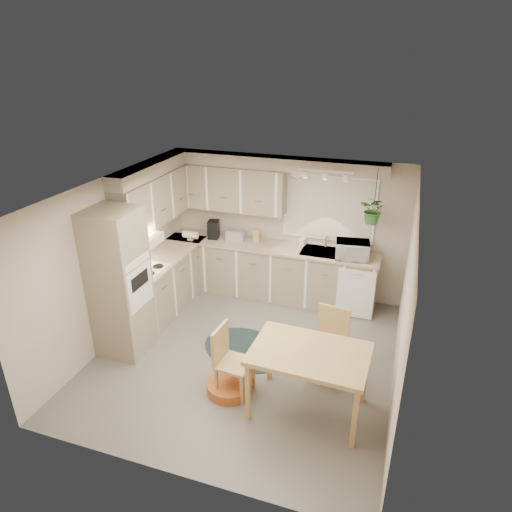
% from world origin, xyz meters
% --- Properties ---
extents(floor, '(4.20, 4.20, 0.00)m').
position_xyz_m(floor, '(0.00, 0.00, 0.00)').
color(floor, '#615E55').
rests_on(floor, ground).
extents(ceiling, '(4.20, 4.20, 0.00)m').
position_xyz_m(ceiling, '(0.00, 0.00, 2.40)').
color(ceiling, white).
rests_on(ceiling, wall_back).
extents(wall_back, '(4.00, 0.04, 2.40)m').
position_xyz_m(wall_back, '(0.00, 2.10, 1.20)').
color(wall_back, '#B6A796').
rests_on(wall_back, floor).
extents(wall_front, '(4.00, 0.04, 2.40)m').
position_xyz_m(wall_front, '(0.00, -2.10, 1.20)').
color(wall_front, '#B6A796').
rests_on(wall_front, floor).
extents(wall_left, '(0.04, 4.20, 2.40)m').
position_xyz_m(wall_left, '(-2.00, 0.00, 1.20)').
color(wall_left, '#B6A796').
rests_on(wall_left, floor).
extents(wall_right, '(0.04, 4.20, 2.40)m').
position_xyz_m(wall_right, '(2.00, 0.00, 1.20)').
color(wall_right, '#B6A796').
rests_on(wall_right, floor).
extents(base_cab_left, '(0.60, 1.85, 0.90)m').
position_xyz_m(base_cab_left, '(-1.70, 0.88, 0.45)').
color(base_cab_left, gray).
rests_on(base_cab_left, floor).
extents(base_cab_back, '(3.60, 0.60, 0.90)m').
position_xyz_m(base_cab_back, '(-0.20, 1.80, 0.45)').
color(base_cab_back, gray).
rests_on(base_cab_back, floor).
extents(counter_left, '(0.64, 1.89, 0.04)m').
position_xyz_m(counter_left, '(-1.69, 0.88, 0.92)').
color(counter_left, tan).
rests_on(counter_left, base_cab_left).
extents(counter_back, '(3.64, 0.64, 0.04)m').
position_xyz_m(counter_back, '(-0.20, 1.79, 0.92)').
color(counter_back, tan).
rests_on(counter_back, base_cab_back).
extents(oven_stack, '(0.65, 0.65, 2.10)m').
position_xyz_m(oven_stack, '(-1.68, -0.38, 1.05)').
color(oven_stack, gray).
rests_on(oven_stack, floor).
extents(wall_oven_face, '(0.02, 0.56, 0.58)m').
position_xyz_m(wall_oven_face, '(-1.35, -0.38, 1.05)').
color(wall_oven_face, silver).
rests_on(wall_oven_face, oven_stack).
extents(upper_cab_left, '(0.35, 2.00, 0.75)m').
position_xyz_m(upper_cab_left, '(-1.82, 1.00, 1.83)').
color(upper_cab_left, gray).
rests_on(upper_cab_left, wall_left).
extents(upper_cab_back, '(2.00, 0.35, 0.75)m').
position_xyz_m(upper_cab_back, '(-1.00, 1.93, 1.83)').
color(upper_cab_back, gray).
rests_on(upper_cab_back, wall_back).
extents(soffit_left, '(0.30, 2.00, 0.20)m').
position_xyz_m(soffit_left, '(-1.85, 1.00, 2.30)').
color(soffit_left, '#B6A796').
rests_on(soffit_left, wall_left).
extents(soffit_back, '(3.60, 0.30, 0.20)m').
position_xyz_m(soffit_back, '(-0.20, 1.95, 2.30)').
color(soffit_back, '#B6A796').
rests_on(soffit_back, wall_back).
extents(cooktop, '(0.52, 0.58, 0.02)m').
position_xyz_m(cooktop, '(-1.68, 0.30, 0.94)').
color(cooktop, silver).
rests_on(cooktop, counter_left).
extents(range_hood, '(0.40, 0.60, 0.14)m').
position_xyz_m(range_hood, '(-1.70, 0.30, 1.40)').
color(range_hood, silver).
rests_on(range_hood, upper_cab_left).
extents(window_blinds, '(1.40, 0.02, 1.00)m').
position_xyz_m(window_blinds, '(0.70, 2.07, 1.60)').
color(window_blinds, silver).
rests_on(window_blinds, wall_back).
extents(window_frame, '(1.50, 0.02, 1.10)m').
position_xyz_m(window_frame, '(0.70, 2.08, 1.60)').
color(window_frame, silver).
rests_on(window_frame, wall_back).
extents(sink, '(0.70, 0.48, 0.10)m').
position_xyz_m(sink, '(0.70, 1.80, 0.90)').
color(sink, '#B2B4BA').
rests_on(sink, counter_back).
extents(dishwasher_front, '(0.58, 0.02, 0.83)m').
position_xyz_m(dishwasher_front, '(1.30, 1.49, 0.42)').
color(dishwasher_front, silver).
rests_on(dishwasher_front, base_cab_back).
extents(track_light_bar, '(0.80, 0.04, 0.04)m').
position_xyz_m(track_light_bar, '(0.70, 1.55, 2.33)').
color(track_light_bar, silver).
rests_on(track_light_bar, ceiling).
extents(wall_clock, '(0.30, 0.03, 0.30)m').
position_xyz_m(wall_clock, '(0.15, 2.07, 2.18)').
color(wall_clock, gold).
rests_on(wall_clock, wall_back).
extents(dining_table, '(1.36, 0.93, 0.83)m').
position_xyz_m(dining_table, '(1.05, -0.77, 0.42)').
color(dining_table, tan).
rests_on(dining_table, floor).
extents(chair_left, '(0.46, 0.46, 0.91)m').
position_xyz_m(chair_left, '(0.13, -0.74, 0.45)').
color(chair_left, tan).
rests_on(chair_left, floor).
extents(chair_back, '(0.50, 0.50, 0.94)m').
position_xyz_m(chair_back, '(1.15, -0.07, 0.47)').
color(chair_back, tan).
rests_on(chair_back, floor).
extents(braided_rug, '(1.54, 1.32, 0.01)m').
position_xyz_m(braided_rug, '(-0.04, 0.13, 0.01)').
color(braided_rug, black).
rests_on(braided_rug, floor).
extents(pet_bed, '(0.62, 0.62, 0.13)m').
position_xyz_m(pet_bed, '(0.06, -0.76, 0.07)').
color(pet_bed, '#BA6625').
rests_on(pet_bed, floor).
extents(microwave, '(0.55, 0.36, 0.35)m').
position_xyz_m(microwave, '(1.17, 1.70, 1.11)').
color(microwave, silver).
rests_on(microwave, counter_back).
extents(soap_bottle, '(0.13, 0.21, 0.09)m').
position_xyz_m(soap_bottle, '(0.32, 1.95, 0.99)').
color(soap_bottle, silver).
rests_on(soap_bottle, counter_back).
extents(hanging_plant, '(0.50, 0.52, 0.33)m').
position_xyz_m(hanging_plant, '(1.43, 1.70, 1.72)').
color(hanging_plant, '#2C5D25').
rests_on(hanging_plant, ceiling).
extents(coffee_maker, '(0.21, 0.25, 0.31)m').
position_xyz_m(coffee_maker, '(-1.23, 1.80, 1.10)').
color(coffee_maker, black).
rests_on(coffee_maker, counter_back).
extents(toaster, '(0.32, 0.20, 0.19)m').
position_xyz_m(toaster, '(-0.83, 1.82, 1.03)').
color(toaster, '#B2B4BA').
rests_on(toaster, counter_back).
extents(knife_block, '(0.12, 0.12, 0.23)m').
position_xyz_m(knife_block, '(-0.46, 1.85, 1.05)').
color(knife_block, tan).
rests_on(knife_block, counter_back).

